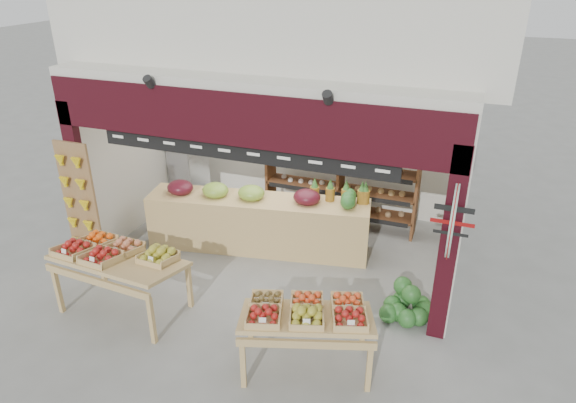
{
  "coord_description": "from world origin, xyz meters",
  "views": [
    {
      "loc": [
        2.79,
        -6.76,
        4.49
      ],
      "look_at": [
        0.36,
        -0.2,
        1.17
      ],
      "focal_mm": 32.0,
      "sensor_mm": 36.0,
      "label": 1
    }
  ],
  "objects_px": {
    "cardboard_stack": "(212,220)",
    "watermelon_pile": "(406,306)",
    "display_table_right": "(307,313)",
    "back_shelving": "(341,171)",
    "display_table_left": "(114,255)",
    "refrigerator": "(187,164)",
    "mid_counter": "(258,221)"
  },
  "relations": [
    {
      "from": "display_table_left",
      "to": "display_table_right",
      "type": "distance_m",
      "value": 2.84
    },
    {
      "from": "cardboard_stack",
      "to": "display_table_left",
      "type": "height_order",
      "value": "display_table_left"
    },
    {
      "from": "watermelon_pile",
      "to": "mid_counter",
      "type": "bearing_deg",
      "value": 158.89
    },
    {
      "from": "cardboard_stack",
      "to": "display_table_left",
      "type": "bearing_deg",
      "value": -93.76
    },
    {
      "from": "mid_counter",
      "to": "watermelon_pile",
      "type": "bearing_deg",
      "value": -21.11
    },
    {
      "from": "cardboard_stack",
      "to": "watermelon_pile",
      "type": "xyz_separation_m",
      "value": [
        3.67,
        -1.27,
        -0.06
      ]
    },
    {
      "from": "display_table_left",
      "to": "watermelon_pile",
      "type": "bearing_deg",
      "value": 16.75
    },
    {
      "from": "refrigerator",
      "to": "cardboard_stack",
      "type": "bearing_deg",
      "value": -36.12
    },
    {
      "from": "back_shelving",
      "to": "display_table_right",
      "type": "xyz_separation_m",
      "value": [
        0.6,
        -3.72,
        -0.28
      ]
    },
    {
      "from": "cardboard_stack",
      "to": "watermelon_pile",
      "type": "height_order",
      "value": "cardboard_stack"
    },
    {
      "from": "cardboard_stack",
      "to": "display_table_right",
      "type": "distance_m",
      "value": 3.8
    },
    {
      "from": "refrigerator",
      "to": "display_table_right",
      "type": "xyz_separation_m",
      "value": [
        3.72,
        -3.65,
        -0.02
      ]
    },
    {
      "from": "refrigerator",
      "to": "display_table_left",
      "type": "xyz_separation_m",
      "value": [
        0.89,
        -3.44,
        0.04
      ]
    },
    {
      "from": "back_shelving",
      "to": "cardboard_stack",
      "type": "height_order",
      "value": "back_shelving"
    },
    {
      "from": "cardboard_stack",
      "to": "watermelon_pile",
      "type": "bearing_deg",
      "value": -19.08
    },
    {
      "from": "display_table_right",
      "to": "refrigerator",
      "type": "bearing_deg",
      "value": 135.53
    },
    {
      "from": "mid_counter",
      "to": "display_table_right",
      "type": "relative_size",
      "value": 2.16
    },
    {
      "from": "back_shelving",
      "to": "display_table_left",
      "type": "height_order",
      "value": "back_shelving"
    },
    {
      "from": "refrigerator",
      "to": "display_table_left",
      "type": "relative_size",
      "value": 0.9
    },
    {
      "from": "refrigerator",
      "to": "watermelon_pile",
      "type": "relative_size",
      "value": 2.27
    },
    {
      "from": "back_shelving",
      "to": "watermelon_pile",
      "type": "relative_size",
      "value": 3.94
    },
    {
      "from": "cardboard_stack",
      "to": "refrigerator",
      "type": "bearing_deg",
      "value": 135.8
    },
    {
      "from": "display_table_right",
      "to": "mid_counter",
      "type": "bearing_deg",
      "value": 124.73
    },
    {
      "from": "mid_counter",
      "to": "watermelon_pile",
      "type": "xyz_separation_m",
      "value": [
        2.66,
        -1.03,
        -0.33
      ]
    },
    {
      "from": "back_shelving",
      "to": "refrigerator",
      "type": "xyz_separation_m",
      "value": [
        -3.12,
        -0.07,
        -0.26
      ]
    },
    {
      "from": "refrigerator",
      "to": "cardboard_stack",
      "type": "relative_size",
      "value": 1.68
    },
    {
      "from": "refrigerator",
      "to": "watermelon_pile",
      "type": "height_order",
      "value": "refrigerator"
    },
    {
      "from": "display_table_right",
      "to": "display_table_left",
      "type": "bearing_deg",
      "value": 175.74
    },
    {
      "from": "display_table_right",
      "to": "back_shelving",
      "type": "bearing_deg",
      "value": 99.13
    },
    {
      "from": "display_table_left",
      "to": "watermelon_pile",
      "type": "xyz_separation_m",
      "value": [
        3.83,
        1.15,
        -0.66
      ]
    },
    {
      "from": "refrigerator",
      "to": "watermelon_pile",
      "type": "bearing_deg",
      "value": -17.78
    },
    {
      "from": "cardboard_stack",
      "to": "mid_counter",
      "type": "height_order",
      "value": "mid_counter"
    }
  ]
}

